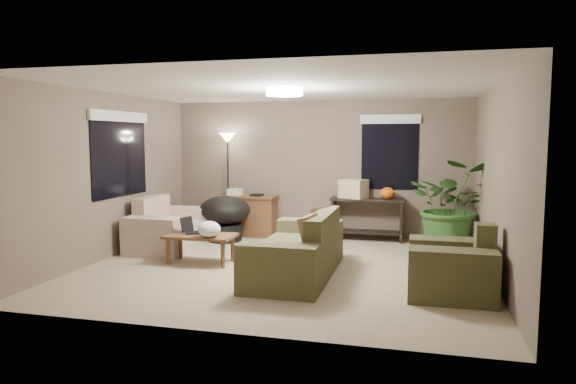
% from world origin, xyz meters
% --- Properties ---
extents(room_shell, '(5.50, 5.50, 5.50)m').
position_xyz_m(room_shell, '(0.00, 0.00, 1.25)').
color(room_shell, tan).
rests_on(room_shell, ground).
extents(main_sofa, '(0.95, 2.20, 0.85)m').
position_xyz_m(main_sofa, '(0.29, -0.34, 0.29)').
color(main_sofa, brown).
rests_on(main_sofa, ground).
extents(throw_pillows, '(0.35, 1.39, 0.47)m').
position_xyz_m(throw_pillows, '(0.54, -0.34, 0.65)').
color(throw_pillows, '#8C7251').
rests_on(throw_pillows, main_sofa).
extents(loveseat, '(0.90, 1.60, 0.85)m').
position_xyz_m(loveseat, '(-2.20, 0.82, 0.30)').
color(loveseat, beige).
rests_on(loveseat, ground).
extents(armchair, '(0.95, 1.00, 0.85)m').
position_xyz_m(armchair, '(2.20, -0.75, 0.30)').
color(armchair, '#4F5130').
rests_on(armchair, ground).
extents(coffee_table, '(1.00, 0.55, 0.42)m').
position_xyz_m(coffee_table, '(-1.25, -0.04, 0.36)').
color(coffee_table, brown).
rests_on(coffee_table, ground).
extents(laptop, '(0.43, 0.34, 0.24)m').
position_xyz_m(laptop, '(-1.42, 0.06, 0.48)').
color(laptop, black).
rests_on(laptop, coffee_table).
extents(plastic_bag, '(0.35, 0.32, 0.23)m').
position_xyz_m(plastic_bag, '(-1.05, -0.19, 0.53)').
color(plastic_bag, white).
rests_on(plastic_bag, coffee_table).
extents(desk, '(1.10, 0.50, 0.75)m').
position_xyz_m(desk, '(-1.27, 2.17, 0.38)').
color(desk, brown).
rests_on(desk, ground).
extents(desk_papers, '(0.69, 0.28, 0.12)m').
position_xyz_m(desk_papers, '(-1.43, 2.16, 0.80)').
color(desk_papers, silver).
rests_on(desk_papers, desk).
extents(console_table, '(1.30, 0.40, 0.75)m').
position_xyz_m(console_table, '(0.94, 2.26, 0.44)').
color(console_table, black).
rests_on(console_table, ground).
extents(pumpkin, '(0.31, 0.31, 0.21)m').
position_xyz_m(pumpkin, '(1.29, 2.26, 0.85)').
color(pumpkin, orange).
rests_on(pumpkin, console_table).
extents(cardboard_box, '(0.54, 0.48, 0.33)m').
position_xyz_m(cardboard_box, '(0.69, 2.26, 0.92)').
color(cardboard_box, beige).
rests_on(cardboard_box, console_table).
extents(papasan_chair, '(1.09, 1.09, 0.80)m').
position_xyz_m(papasan_chair, '(-1.50, 1.59, 0.47)').
color(papasan_chair, black).
rests_on(papasan_chair, ground).
extents(floor_lamp, '(0.32, 0.32, 1.91)m').
position_xyz_m(floor_lamp, '(-1.68, 2.23, 1.60)').
color(floor_lamp, black).
rests_on(floor_lamp, ground).
extents(ceiling_fixture, '(0.50, 0.50, 0.10)m').
position_xyz_m(ceiling_fixture, '(0.00, 0.00, 2.44)').
color(ceiling_fixture, white).
rests_on(ceiling_fixture, room_shell).
extents(houseplant, '(1.34, 1.48, 1.16)m').
position_xyz_m(houseplant, '(2.34, 1.74, 0.58)').
color(houseplant, '#2D5923').
rests_on(houseplant, ground).
extents(cat_scratching_post, '(0.32, 0.32, 0.50)m').
position_xyz_m(cat_scratching_post, '(2.40, -0.19, 0.21)').
color(cat_scratching_post, tan).
rests_on(cat_scratching_post, ground).
extents(window_left, '(0.05, 1.56, 1.33)m').
position_xyz_m(window_left, '(-2.73, 0.30, 1.78)').
color(window_left, black).
rests_on(window_left, room_shell).
extents(window_back, '(1.06, 0.05, 1.33)m').
position_xyz_m(window_back, '(1.30, 2.48, 1.79)').
color(window_back, black).
rests_on(window_back, room_shell).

